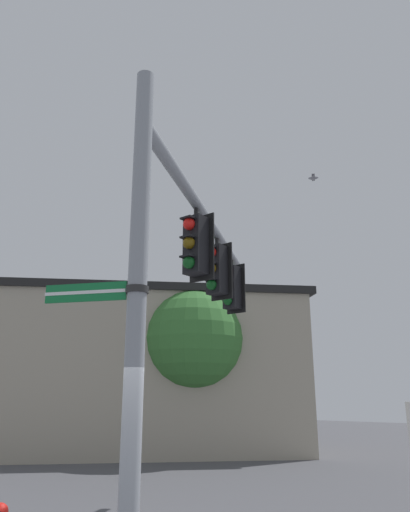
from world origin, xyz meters
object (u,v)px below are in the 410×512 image
traffic_light_nearest_pole (195,245)px  traffic_light_mid_inner (216,270)px  traffic_light_mid_outer (231,287)px  street_name_sign (108,291)px  bird_flying (313,178)px

traffic_light_nearest_pole → traffic_light_mid_inner: same height
traffic_light_mid_outer → street_name_sign: 6.43m
traffic_light_nearest_pole → traffic_light_mid_outer: size_ratio=1.00×
traffic_light_nearest_pole → bird_flying: 5.55m
traffic_light_nearest_pole → traffic_light_mid_inner: (0.76, -1.61, 0.00)m
traffic_light_nearest_pole → street_name_sign: 3.05m
bird_flying → traffic_light_mid_outer: bearing=41.1°
traffic_light_mid_inner → street_name_sign: traffic_light_mid_inner is taller
traffic_light_mid_outer → bird_flying: bird_flying is taller
traffic_light_mid_inner → bird_flying: (-0.91, -3.07, 2.98)m
traffic_light_mid_outer → bird_flying: size_ratio=2.98×
traffic_light_nearest_pole → traffic_light_mid_outer: (1.52, -3.23, 0.00)m
bird_flying → traffic_light_nearest_pole: bearing=88.2°
street_name_sign → bird_flying: bird_flying is taller
traffic_light_mid_outer → street_name_sign: (-2.35, 5.82, -1.37)m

